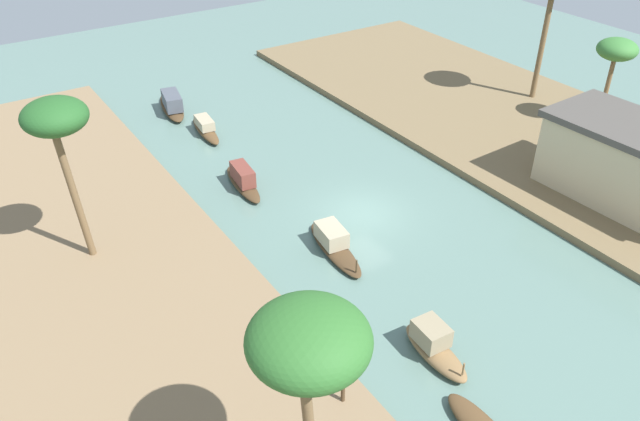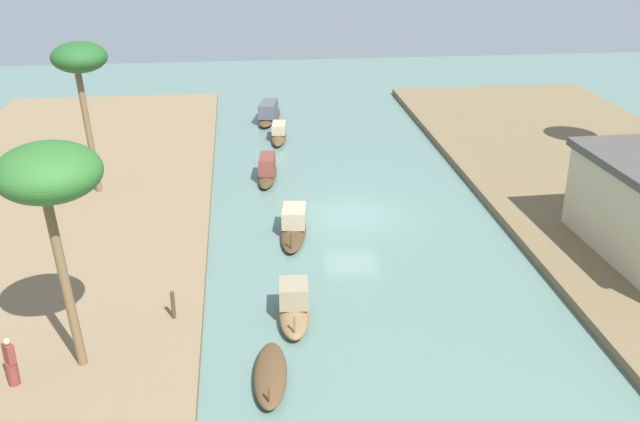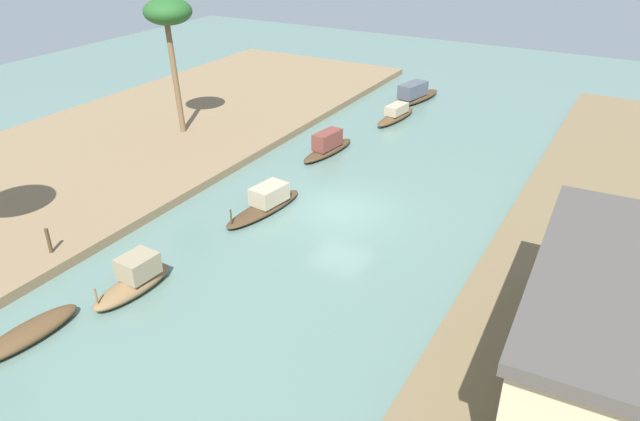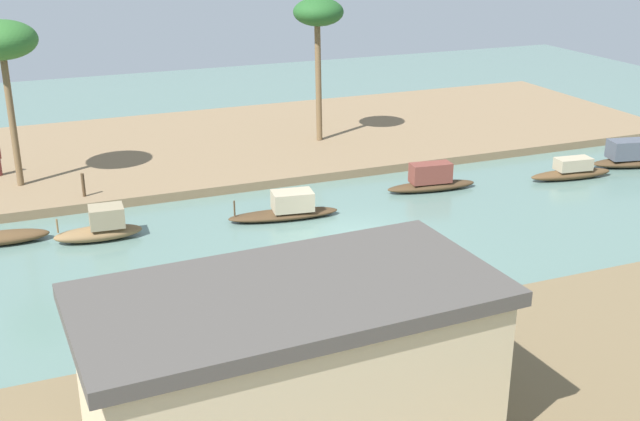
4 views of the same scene
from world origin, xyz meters
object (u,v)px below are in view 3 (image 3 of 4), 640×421
Objects in this scene: sampan_foreground at (396,115)px; palm_tree_left_near at (168,15)px; sampan_midstream at (134,279)px; sampan_upstream_small at (28,333)px; mooring_post at (49,241)px; sampan_near_left_bank at (266,202)px; sampan_downstream_large at (328,146)px; riverside_building at (619,339)px; sampan_open_hull at (415,94)px.

palm_tree_left_near is at bearing -40.94° from sampan_foreground.
sampan_upstream_small is (3.53, -1.00, -0.25)m from sampan_midstream.
mooring_post reaches higher than sampan_foreground.
mooring_post reaches higher than sampan_near_left_bank.
sampan_downstream_large is 17.86m from sampan_upstream_small.
riverside_building reaches higher than sampan_midstream.
sampan_open_hull is at bearing -176.54° from sampan_downstream_large.
riverside_building is (12.14, 14.98, 1.86)m from sampan_downstream_large.
sampan_near_left_bank is 12.40m from palm_tree_left_near.
sampan_open_hull is 1.10× the size of sampan_near_left_bank.
sampan_midstream is 3.67m from sampan_upstream_small.
sampan_open_hull is 1.21× the size of sampan_downstream_large.
sampan_midstream is (21.17, -0.75, 0.11)m from sampan_foreground.
sampan_foreground is 21.86m from mooring_post.
sampan_downstream_large is 0.58× the size of palm_tree_left_near.
mooring_post is 0.14× the size of palm_tree_left_near.
sampan_midstream is at bearing 7.75° from sampan_downstream_large.
sampan_upstream_small is 4.66m from mooring_post.
riverside_building is (-5.70, 15.70, 2.09)m from sampan_upstream_small.
sampan_midstream is at bearing 91.82° from mooring_post.
sampan_upstream_small is (24.70, -1.74, -0.14)m from sampan_foreground.
riverside_building reaches higher than sampan_open_hull.
sampan_near_left_bank is 0.63× the size of palm_tree_left_near.
sampan_downstream_large is 1.20× the size of sampan_upstream_small.
sampan_open_hull reaches higher than sampan_near_left_bank.
sampan_midstream is 0.36× the size of riverside_building.
palm_tree_left_near is at bearing -23.38° from sampan_open_hull.
sampan_near_left_bank is at bearing 5.61° from sampan_foreground.
palm_tree_left_near is (1.92, -8.49, 6.27)m from sampan_downstream_large.
riverside_building reaches higher than sampan_near_left_bank.
palm_tree_left_near reaches higher than sampan_upstream_small.
sampan_open_hull is at bearing -171.56° from sampan_near_left_bank.
sampan_midstream is 25.36m from sampan_open_hull.
palm_tree_left_near is at bearing -159.62° from mooring_post.
sampan_upstream_small is 3.48× the size of mooring_post.
riverside_building is at bearing 66.48° from palm_tree_left_near.
sampan_open_hull is (-25.35, 0.33, 0.02)m from sampan_midstream.
sampan_downstream_large is at bearing 165.12° from mooring_post.
palm_tree_left_near is (8.78, -9.51, 6.37)m from sampan_foreground.
riverside_building is at bearing 78.06° from sampan_near_left_bank.
sampan_foreground is at bearing -178.41° from sampan_midstream.
sampan_open_hull is 25.87m from mooring_post.
sampan_foreground is 24.76m from sampan_upstream_small.
sampan_downstream_large is 4.19× the size of mooring_post.
sampan_upstream_small is 18.87m from palm_tree_left_near.
sampan_near_left_bank is 15.14m from riverside_building.
sampan_midstream is at bearing 10.94° from sampan_open_hull.
sampan_downstream_large is (11.04, -0.61, -0.03)m from sampan_open_hull.
sampan_open_hull reaches higher than sampan_downstream_large.
sampan_open_hull reaches higher than sampan_upstream_small.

